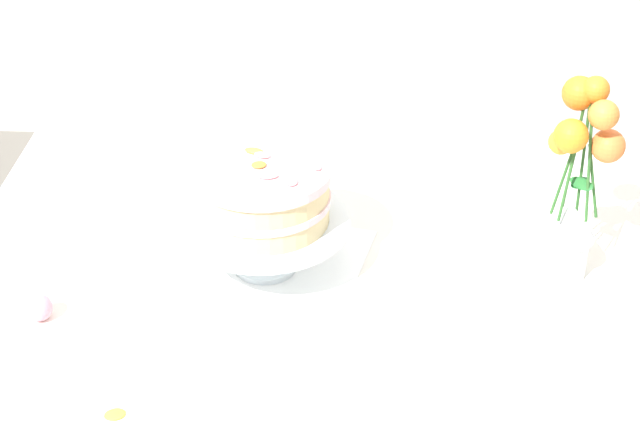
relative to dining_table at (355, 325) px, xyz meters
The scene contains 7 objects.
dining_table is the anchor object (origin of this frame).
linen_napkin 0.19m from the dining_table, 167.25° to the left, with size 0.32×0.32×0.00m, color white.
cake_stand 0.24m from the dining_table, 167.25° to the left, with size 0.29×0.29×0.10m.
layer_cake 0.29m from the dining_table, 167.24° to the left, with size 0.23×0.23×0.11m.
flower_vase 0.44m from the dining_table, ahead, with size 0.12×0.10×0.36m.
fallen_rose 0.54m from the dining_table, 166.14° to the right, with size 0.13×0.16×0.04m.
loose_petal_0 0.48m from the dining_table, 134.84° to the right, with size 0.03×0.03×0.00m, color yellow.
Camera 1 is at (0.02, -1.42, 1.77)m, focal length 57.63 mm.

